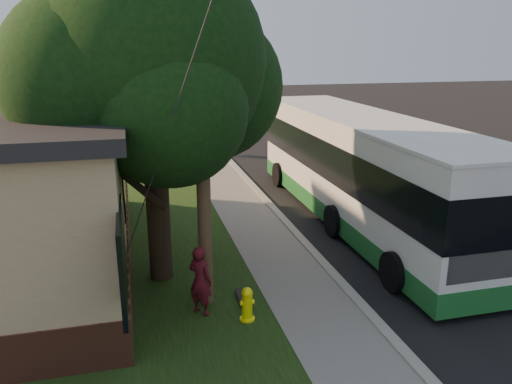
# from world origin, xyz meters

# --- Properties ---
(ground) EXTENTS (120.00, 120.00, 0.00)m
(ground) POSITION_xyz_m (0.00, 0.00, 0.00)
(ground) COLOR black
(ground) RESTS_ON ground
(road) EXTENTS (8.00, 80.00, 0.01)m
(road) POSITION_xyz_m (4.00, 10.00, 0.01)
(road) COLOR black
(road) RESTS_ON ground
(curb) EXTENTS (0.25, 80.00, 0.12)m
(curb) POSITION_xyz_m (0.00, 10.00, 0.06)
(curb) COLOR gray
(curb) RESTS_ON ground
(sidewalk) EXTENTS (2.00, 80.00, 0.08)m
(sidewalk) POSITION_xyz_m (-1.00, 10.00, 0.04)
(sidewalk) COLOR slate
(sidewalk) RESTS_ON ground
(grass_verge) EXTENTS (5.00, 80.00, 0.07)m
(grass_verge) POSITION_xyz_m (-4.50, 10.00, 0.04)
(grass_verge) COLOR black
(grass_verge) RESTS_ON ground
(fire_hydrant) EXTENTS (0.32, 0.32, 0.74)m
(fire_hydrant) POSITION_xyz_m (-2.60, 0.00, 0.43)
(fire_hydrant) COLOR #FFF20D
(fire_hydrant) RESTS_ON grass_verge
(utility_pole) EXTENTS (2.86, 3.21, 9.07)m
(utility_pole) POSITION_xyz_m (-3.31, 0.99, 4.63)
(utility_pole) COLOR #473321
(utility_pole) RESTS_ON ground
(leafy_tree) EXTENTS (6.30, 6.00, 7.80)m
(leafy_tree) POSITION_xyz_m (-4.17, 2.65, 5.17)
(leafy_tree) COLOR black
(leafy_tree) RESTS_ON grass_verge
(bare_tree_near) EXTENTS (1.38, 1.21, 4.31)m
(bare_tree_near) POSITION_xyz_m (-3.50, 18.00, 2.15)
(bare_tree_near) COLOR black
(bare_tree_near) RESTS_ON grass_verge
(bare_tree_far) EXTENTS (1.38, 1.21, 4.03)m
(bare_tree_far) POSITION_xyz_m (-3.00, 30.00, 2.00)
(bare_tree_far) COLOR black
(bare_tree_far) RESTS_ON grass_verge
(traffic_signal) EXTENTS (0.18, 0.22, 5.50)m
(traffic_signal) POSITION_xyz_m (0.50, 34.00, 3.16)
(traffic_signal) COLOR #2D2D30
(traffic_signal) RESTS_ON ground
(transit_bus) EXTENTS (2.97, 12.88, 3.48)m
(transit_bus) POSITION_xyz_m (2.43, 5.20, 1.86)
(transit_bus) COLOR silver
(transit_bus) RESTS_ON ground
(skateboarder) EXTENTS (0.66, 0.66, 1.55)m
(skateboarder) POSITION_xyz_m (-3.50, 0.50, 0.85)
(skateboarder) COLOR #4D0F18
(skateboarder) RESTS_ON grass_verge
(skateboard_main) EXTENTS (0.23, 0.81, 0.08)m
(skateboard_main) POSITION_xyz_m (-2.51, 0.86, 0.13)
(skateboard_main) COLOR black
(skateboard_main) RESTS_ON grass_verge
(distant_car) EXTENTS (2.05, 4.17, 1.37)m
(distant_car) POSITION_xyz_m (3.58, 29.79, 0.68)
(distant_car) COLOR black
(distant_car) RESTS_ON ground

